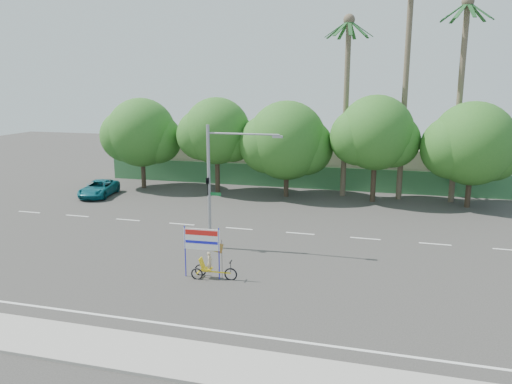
# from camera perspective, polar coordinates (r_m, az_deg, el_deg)

# --- Properties ---
(ground) EXTENTS (120.00, 120.00, 0.00)m
(ground) POSITION_cam_1_polar(r_m,az_deg,el_deg) (24.55, -2.99, -9.72)
(ground) COLOR #33302D
(ground) RESTS_ON ground
(sidewalk_near) EXTENTS (50.00, 2.40, 0.12)m
(sidewalk_near) POSITION_cam_1_polar(r_m,az_deg,el_deg) (18.28, -10.71, -17.98)
(sidewalk_near) COLOR gray
(sidewalk_near) RESTS_ON ground
(fence) EXTENTS (38.00, 0.08, 2.00)m
(fence) POSITION_cam_1_polar(r_m,az_deg,el_deg) (44.45, 5.66, 1.67)
(fence) COLOR #336B3D
(fence) RESTS_ON ground
(building_left) EXTENTS (12.00, 8.00, 4.00)m
(building_left) POSITION_cam_1_polar(r_m,az_deg,el_deg) (51.10, -4.60, 4.23)
(building_left) COLOR #BEB697
(building_left) RESTS_ON ground
(building_right) EXTENTS (14.00, 8.00, 3.60)m
(building_right) POSITION_cam_1_polar(r_m,az_deg,el_deg) (48.17, 16.03, 3.04)
(building_right) COLOR #BEB697
(building_right) RESTS_ON ground
(tree_far_left) EXTENTS (7.14, 6.00, 7.96)m
(tree_far_left) POSITION_cam_1_polar(r_m,az_deg,el_deg) (45.14, -13.01, 6.40)
(tree_far_left) COLOR #473828
(tree_far_left) RESTS_ON ground
(tree_left) EXTENTS (6.66, 5.60, 8.07)m
(tree_left) POSITION_cam_1_polar(r_m,az_deg,el_deg) (42.27, -4.56, 6.69)
(tree_left) COLOR #473828
(tree_left) RESTS_ON ground
(tree_center) EXTENTS (7.62, 6.40, 7.85)m
(tree_center) POSITION_cam_1_polar(r_m,az_deg,el_deg) (40.71, 3.46, 5.65)
(tree_center) COLOR #473828
(tree_center) RESTS_ON ground
(tree_right) EXTENTS (6.90, 5.80, 8.36)m
(tree_right) POSITION_cam_1_polar(r_m,az_deg,el_deg) (39.80, 13.45, 6.30)
(tree_right) COLOR #473828
(tree_right) RESTS_ON ground
(tree_far_right) EXTENTS (7.38, 6.20, 7.94)m
(tree_far_right) POSITION_cam_1_polar(r_m,az_deg,el_deg) (40.26, 23.43, 4.84)
(tree_far_right) COLOR #473828
(tree_far_right) RESTS_ON ground
(palm_tall) EXTENTS (3.73, 3.79, 17.45)m
(palm_tall) POSITION_cam_1_polar(r_m,az_deg,el_deg) (41.11, 16.84, 13.60)
(palm_tall) COLOR #70604C
(palm_tall) RESTS_ON ground
(palm_mid) EXTENTS (3.73, 3.79, 15.45)m
(palm_mid) POSITION_cam_1_polar(r_m,az_deg,el_deg) (41.36, 22.40, 11.72)
(palm_mid) COLOR #70604C
(palm_mid) RESTS_ON ground
(palm_short) EXTENTS (3.73, 3.79, 14.45)m
(palm_short) POSITION_cam_1_polar(r_m,az_deg,el_deg) (41.25, 10.31, 11.69)
(palm_short) COLOR #70604C
(palm_short) RESTS_ON ground
(traffic_signal) EXTENTS (4.72, 1.10, 7.00)m
(traffic_signal) POSITION_cam_1_polar(r_m,az_deg,el_deg) (27.95, -4.80, -0.70)
(traffic_signal) COLOR gray
(traffic_signal) RESTS_ON ground
(trike_billboard) EXTENTS (2.63, 0.63, 2.59)m
(trike_billboard) POSITION_cam_1_polar(r_m,az_deg,el_deg) (24.19, -5.61, -7.46)
(trike_billboard) COLOR black
(trike_billboard) RESTS_ON ground
(pickup_truck) EXTENTS (2.94, 5.00, 1.30)m
(pickup_truck) POSITION_cam_1_polar(r_m,az_deg,el_deg) (43.33, -17.53, 0.40)
(pickup_truck) COLOR #0F5D69
(pickup_truck) RESTS_ON ground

